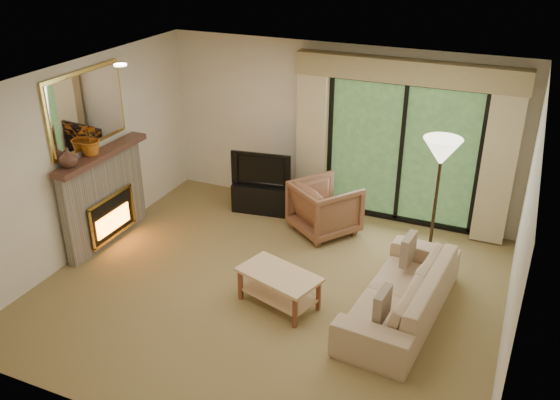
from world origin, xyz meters
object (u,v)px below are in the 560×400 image
at_px(armchair, 325,208).
at_px(coffee_table, 279,289).
at_px(media_console, 263,197).
at_px(sofa, 401,292).

xyz_separation_m(armchair, coffee_table, (0.11, -1.94, -0.17)).
relative_size(media_console, armchair, 1.07).
relative_size(sofa, coffee_table, 2.24).
bearing_deg(sofa, media_console, -120.00).
distance_m(media_console, armchair, 1.17).
distance_m(armchair, coffee_table, 1.95).
distance_m(armchair, sofa, 2.17).
relative_size(armchair, coffee_table, 0.88).
bearing_deg(armchair, sofa, 169.36).
bearing_deg(media_console, coffee_table, -68.88).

